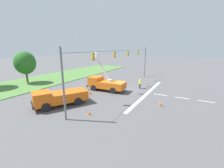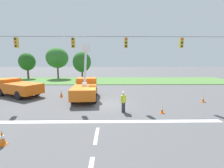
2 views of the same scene
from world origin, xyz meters
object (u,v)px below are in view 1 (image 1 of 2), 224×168
at_px(utility_truck_bucket_lift, 105,83).
at_px(traffic_cone_foreground_left, 89,112).
at_px(utility_truck_support_near, 59,97).
at_px(traffic_cone_mid_left, 140,77).
at_px(traffic_cone_mid_right, 90,92).
at_px(traffic_cone_near_bucket, 161,103).
at_px(tree_centre, 25,63).
at_px(traffic_cone_foreground_right, 147,83).
at_px(road_worker, 140,83).

distance_m(utility_truck_bucket_lift, traffic_cone_foreground_left, 9.72).
distance_m(utility_truck_support_near, traffic_cone_foreground_left, 5.01).
distance_m(traffic_cone_mid_left, traffic_cone_mid_right, 15.92).
bearing_deg(utility_truck_bucket_lift, traffic_cone_foreground_left, -158.52).
relative_size(utility_truck_support_near, traffic_cone_near_bucket, 8.79).
height_order(tree_centre, traffic_cone_mid_right, tree_centre).
relative_size(utility_truck_support_near, traffic_cone_mid_left, 10.25).
distance_m(tree_centre, utility_truck_support_near, 16.23).
bearing_deg(traffic_cone_mid_left, utility_truck_support_near, 171.41).
xyz_separation_m(traffic_cone_mid_left, traffic_cone_mid_right, (-15.70, 2.65, 0.07)).
bearing_deg(traffic_cone_mid_left, traffic_cone_foreground_right, -149.26).
relative_size(utility_truck_bucket_lift, traffic_cone_mid_right, 8.07).
relative_size(traffic_cone_foreground_right, traffic_cone_mid_right, 0.75).
height_order(traffic_cone_foreground_left, traffic_cone_near_bucket, traffic_cone_near_bucket).
bearing_deg(utility_truck_bucket_lift, utility_truck_support_near, 170.84).
bearing_deg(traffic_cone_near_bucket, traffic_cone_mid_left, 27.35).
relative_size(utility_truck_support_near, traffic_cone_mid_right, 8.58).
distance_m(tree_centre, traffic_cone_mid_left, 24.55).
relative_size(traffic_cone_mid_right, traffic_cone_near_bucket, 1.02).
distance_m(road_worker, traffic_cone_foreground_left, 13.01).
height_order(road_worker, traffic_cone_foreground_left, road_worker).
xyz_separation_m(road_worker, traffic_cone_mid_right, (-7.02, 5.62, -0.60)).
distance_m(utility_truck_bucket_lift, traffic_cone_foreground_right, 8.82).
bearing_deg(traffic_cone_foreground_right, traffic_cone_near_bucket, -154.63).
bearing_deg(utility_truck_bucket_lift, traffic_cone_mid_right, 164.93).
relative_size(traffic_cone_foreground_right, traffic_cone_near_bucket, 0.77).
distance_m(utility_truck_support_near, traffic_cone_mid_right, 5.57).
distance_m(traffic_cone_foreground_right, traffic_cone_mid_right, 11.80).
height_order(utility_truck_bucket_lift, traffic_cone_foreground_right, utility_truck_bucket_lift).
xyz_separation_m(traffic_cone_mid_right, traffic_cone_near_bucket, (0.36, -10.58, -0.01)).
height_order(tree_centre, traffic_cone_foreground_right, tree_centre).
bearing_deg(tree_centre, road_worker, -71.09).
xyz_separation_m(tree_centre, traffic_cone_foreground_left, (-5.65, -19.99, -3.80)).
height_order(utility_truck_support_near, traffic_cone_foreground_left, utility_truck_support_near).
relative_size(traffic_cone_mid_left, traffic_cone_near_bucket, 0.86).
distance_m(road_worker, traffic_cone_mid_right, 9.01).
relative_size(utility_truck_support_near, traffic_cone_foreground_left, 10.92).
bearing_deg(tree_centre, utility_truck_support_near, -109.15).
distance_m(road_worker, traffic_cone_foreground_right, 3.29).
bearing_deg(traffic_cone_mid_left, traffic_cone_foreground_left, -175.44).
height_order(traffic_cone_foreground_left, traffic_cone_mid_left, traffic_cone_mid_left).
bearing_deg(utility_truck_support_near, utility_truck_bucket_lift, -9.16).
height_order(road_worker, traffic_cone_foreground_right, road_worker).
bearing_deg(traffic_cone_mid_left, tree_centre, 131.13).
bearing_deg(traffic_cone_mid_right, tree_centre, 90.96).
bearing_deg(road_worker, utility_truck_support_near, 153.73).
height_order(utility_truck_bucket_lift, traffic_cone_mid_right, utility_truck_bucket_lift).
xyz_separation_m(traffic_cone_foreground_left, traffic_cone_foreground_right, (16.13, -1.54, -0.02)).
distance_m(traffic_cone_foreground_left, traffic_cone_near_bucket, 8.83).
distance_m(traffic_cone_mid_left, traffic_cone_near_bucket, 17.26).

